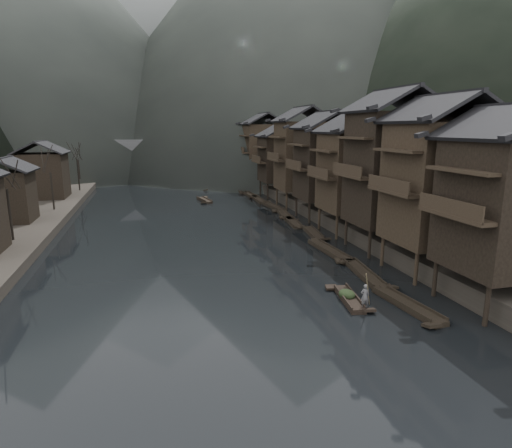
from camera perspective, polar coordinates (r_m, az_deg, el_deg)
name	(u,v)px	position (r m, az deg, el deg)	size (l,w,h in m)	color
water	(221,286)	(32.42, -4.73, -8.22)	(300.00, 300.00, 0.00)	black
right_bank	(374,188)	(81.15, 15.43, 4.71)	(40.00, 200.00, 1.80)	#2D2823
stilt_houses	(333,151)	(53.80, 10.27, 9.56)	(9.00, 67.60, 15.35)	black
bare_trees	(43,172)	(57.16, -26.56, 6.25)	(3.87, 73.64, 7.73)	black
moored_sampans	(272,210)	(60.78, 2.11, 1.94)	(3.39, 74.71, 0.47)	black
midriver_boats	(198,191)	(79.78, -7.77, 4.41)	(10.49, 24.86, 0.45)	black
stone_bridge	(169,156)	(102.23, -11.56, 8.84)	(40.00, 6.00, 9.00)	#4C4C4F
hills	(165,14)	(206.04, -12.01, 25.68)	(320.00, 380.00, 131.33)	black
hero_sampan	(349,298)	(30.25, 12.26, -9.64)	(1.70, 4.95, 0.43)	black
cargo_heap	(347,289)	(30.22, 12.06, -8.53)	(1.07, 1.41, 0.64)	black
boatman	(365,293)	(28.61, 14.35, -8.85)	(0.59, 0.38, 1.61)	slate
bamboo_pole	(370,256)	(27.92, 14.98, -4.16)	(0.06, 0.06, 4.06)	#8C7A51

